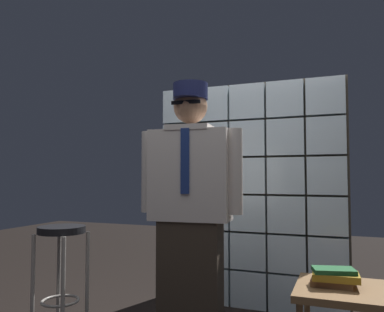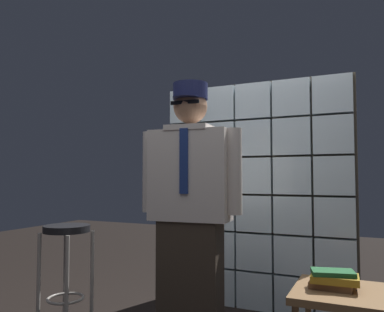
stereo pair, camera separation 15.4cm
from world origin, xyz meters
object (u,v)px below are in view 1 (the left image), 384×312
object	(u,v)px
standing_person	(190,209)
side_table	(345,300)
bar_stool	(61,253)
book_stack	(334,277)

from	to	relation	value
standing_person	side_table	world-z (taller)	standing_person
bar_stool	side_table	distance (m)	1.92
bar_stool	side_table	xyz separation A→B (m)	(1.91, 0.05, -0.13)
standing_person	side_table	distance (m)	1.04
standing_person	book_stack	xyz separation A→B (m)	(0.88, -0.02, -0.35)
side_table	book_stack	bearing A→B (deg)	172.81
standing_person	book_stack	size ratio (longest dim) A/B	6.63
bar_stool	book_stack	world-z (taller)	bar_stool
standing_person	side_table	xyz separation A→B (m)	(0.93, -0.02, -0.47)
standing_person	side_table	bearing A→B (deg)	-6.25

